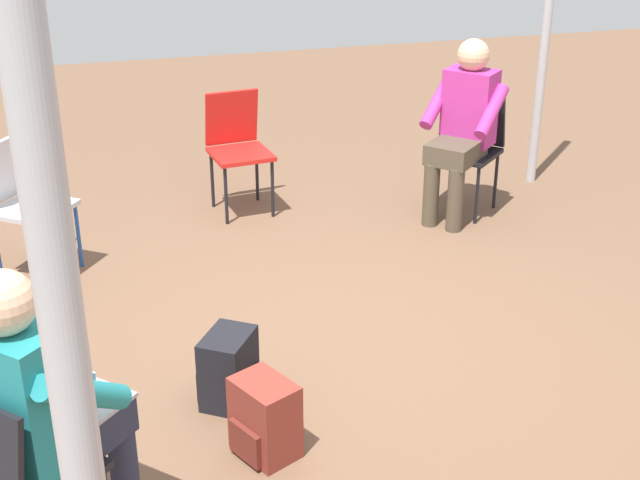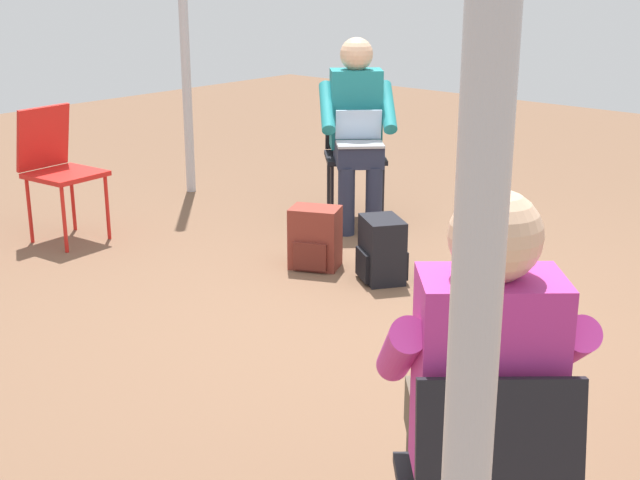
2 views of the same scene
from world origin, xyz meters
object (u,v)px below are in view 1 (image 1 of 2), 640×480
at_px(chair_southeast, 13,475).
at_px(chair_west, 237,143).
at_px(chair_northwest, 471,142).
at_px(chair_southwest, 22,198).
at_px(backpack_near_laptop_user, 265,422).
at_px(backpack_by_empty_chair, 229,373).
at_px(person_in_magenta, 463,121).
at_px(person_with_laptop, 43,402).

bearing_deg(chair_southeast, chair_west, 112.10).
xyz_separation_m(chair_northwest, chair_southeast, (2.87, -3.01, 0.00)).
distance_m(chair_southwest, chair_southeast, 2.64).
xyz_separation_m(backpack_near_laptop_user, backpack_by_empty_chair, (-0.43, -0.08, 0.00)).
relative_size(chair_southwest, backpack_by_empty_chair, 2.36).
height_order(person_in_magenta, backpack_by_empty_chair, person_in_magenta).
bearing_deg(backpack_near_laptop_user, chair_west, 171.18).
height_order(chair_southeast, backpack_by_empty_chair, chair_southeast).
xyz_separation_m(chair_southeast, person_in_magenta, (-2.76, 2.89, 0.20)).
bearing_deg(person_with_laptop, backpack_near_laptop_user, 69.84).
distance_m(chair_west, backpack_near_laptop_user, 2.85).
bearing_deg(backpack_by_empty_chair, chair_northwest, 132.45).
distance_m(person_in_magenta, backpack_by_empty_chair, 2.74).
relative_size(chair_northwest, person_with_laptop, 0.69).
distance_m(chair_northwest, person_in_magenta, 0.26).
bearing_deg(person_in_magenta, chair_northwest, -90.00).
distance_m(chair_southwest, person_with_laptop, 2.53).
bearing_deg(backpack_near_laptop_user, chair_southeast, -62.43).
distance_m(chair_west, person_in_magenta, 1.58).
distance_m(chair_northwest, person_with_laptop, 3.99).
bearing_deg(chair_southwest, chair_northwest, 130.78).
bearing_deg(person_in_magenta, chair_west, 27.48).
xyz_separation_m(chair_southwest, person_with_laptop, (2.52, 0.14, 0.20)).
height_order(chair_southeast, backpack_near_laptop_user, chair_southeast).
distance_m(chair_west, chair_southwest, 1.59).
distance_m(person_in_magenta, backpack_near_laptop_user, 2.99).
relative_size(chair_northwest, chair_southeast, 1.00).
xyz_separation_m(chair_southwest, backpack_by_empty_chair, (1.70, 0.93, -0.34)).
height_order(chair_northwest, person_in_magenta, person_in_magenta).
bearing_deg(chair_northwest, chair_southeast, 91.59).
xyz_separation_m(chair_west, backpack_by_empty_chair, (2.36, -0.51, -0.34)).
bearing_deg(chair_northwest, person_with_laptop, 91.55).
relative_size(person_with_laptop, backpack_near_laptop_user, 3.44).
relative_size(chair_west, chair_northwest, 1.00).
distance_m(chair_southeast, backpack_near_laptop_user, 1.16).
bearing_deg(chair_southwest, chair_west, 151.30).
height_order(chair_west, person_with_laptop, person_with_laptop).
bearing_deg(chair_northwest, backpack_by_empty_chair, 90.42).
xyz_separation_m(chair_west, chair_northwest, (0.44, 1.59, 0.00)).
bearing_deg(person_with_laptop, person_in_magenta, 88.94).
bearing_deg(chair_southeast, chair_northwest, 88.92).
distance_m(chair_southwest, chair_northwest, 3.04).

